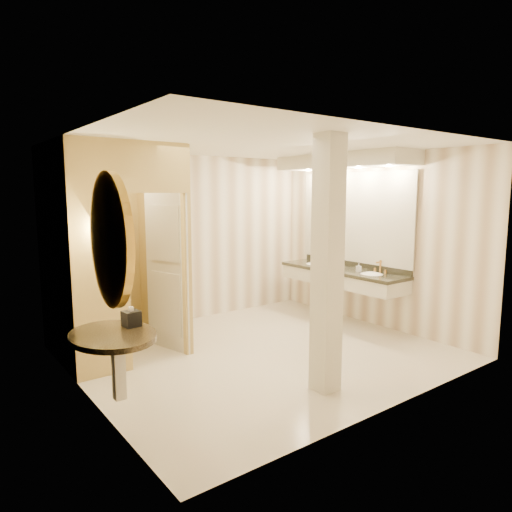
{
  "coord_description": "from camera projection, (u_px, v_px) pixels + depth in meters",
  "views": [
    {
      "loc": [
        -3.55,
        -4.6,
        2.12
      ],
      "look_at": [
        0.05,
        0.2,
        1.27
      ],
      "focal_mm": 32.0,
      "sensor_mm": 36.0,
      "label": 1
    }
  ],
  "objects": [
    {
      "name": "wall_front",
      "position": [
        392.0,
        274.0,
        4.28
      ],
      "size": [
        4.5,
        0.02,
        2.7
      ],
      "primitive_type": "cube",
      "color": "white",
      "rests_on": "floor"
    },
    {
      "name": "toilet_closet",
      "position": [
        149.0,
        248.0,
        5.96
      ],
      "size": [
        1.5,
        1.55,
        2.7
      ],
      "color": "tan",
      "rests_on": "floor"
    },
    {
      "name": "soap_bottle_b",
      "position": [
        341.0,
        266.0,
        7.34
      ],
      "size": [
        0.11,
        0.11,
        0.11
      ],
      "primitive_type": "imported",
      "rotation": [
        0.0,
        0.0,
        0.28
      ],
      "color": "silver",
      "rests_on": "vanity"
    },
    {
      "name": "floor",
      "position": [
        262.0,
        352.0,
        6.05
      ],
      "size": [
        4.5,
        4.5,
        0.0
      ],
      "primitive_type": "plane",
      "color": "beige",
      "rests_on": "ground"
    },
    {
      "name": "soap_bottle_c",
      "position": [
        326.0,
        261.0,
        7.58
      ],
      "size": [
        0.09,
        0.09,
        0.2
      ],
      "primitive_type": "imported",
      "rotation": [
        0.0,
        0.0,
        0.24
      ],
      "color": "#C6B28C",
      "rests_on": "vanity"
    },
    {
      "name": "wall_left",
      "position": [
        83.0,
        269.0,
        4.52
      ],
      "size": [
        0.02,
        4.0,
        2.7
      ],
      "primitive_type": "cube",
      "color": "white",
      "rests_on": "floor"
    },
    {
      "name": "console_shelf",
      "position": [
        112.0,
        282.0,
        3.98
      ],
      "size": [
        0.92,
        0.92,
        1.91
      ],
      "color": "black",
      "rests_on": "floor"
    },
    {
      "name": "ceiling",
      "position": [
        262.0,
        144.0,
        5.67
      ],
      "size": [
        4.5,
        4.5,
        0.0
      ],
      "primitive_type": "plane",
      "rotation": [
        3.14,
        0.0,
        0.0
      ],
      "color": "white",
      "rests_on": "wall_back"
    },
    {
      "name": "pillar",
      "position": [
        327.0,
        266.0,
        4.74
      ],
      "size": [
        0.25,
        0.25,
        2.7
      ],
      "primitive_type": "cube",
      "color": "beige",
      "rests_on": "floor"
    },
    {
      "name": "wall_sconce",
      "position": [
        100.0,
        227.0,
        5.0
      ],
      "size": [
        0.14,
        0.14,
        0.42
      ],
      "color": "#C48C3F",
      "rests_on": "toilet_closet"
    },
    {
      "name": "vanity",
      "position": [
        344.0,
        222.0,
        7.32
      ],
      "size": [
        0.75,
        2.43,
        2.09
      ],
      "color": "beige",
      "rests_on": "floor"
    },
    {
      "name": "tissue_box",
      "position": [
        131.0,
        319.0,
        4.23
      ],
      "size": [
        0.16,
        0.16,
        0.14
      ],
      "primitive_type": "cube",
      "rotation": [
        0.0,
        0.0,
        0.08
      ],
      "color": "black",
      "rests_on": "console_shelf"
    },
    {
      "name": "wall_right",
      "position": [
        375.0,
        240.0,
        7.2
      ],
      "size": [
        0.02,
        4.0,
        2.7
      ],
      "primitive_type": "cube",
      "color": "white",
      "rests_on": "floor"
    },
    {
      "name": "wall_back",
      "position": [
        187.0,
        239.0,
        7.44
      ],
      "size": [
        4.5,
        0.02,
        2.7
      ],
      "primitive_type": "cube",
      "color": "white",
      "rests_on": "floor"
    },
    {
      "name": "soap_bottle_a",
      "position": [
        359.0,
        267.0,
        7.1
      ],
      "size": [
        0.07,
        0.07,
        0.14
      ],
      "primitive_type": "imported",
      "rotation": [
        0.0,
        0.0,
        -0.18
      ],
      "color": "beige",
      "rests_on": "vanity"
    },
    {
      "name": "toilet",
      "position": [
        101.0,
        318.0,
        6.44
      ],
      "size": [
        0.48,
        0.71,
        0.67
      ],
      "primitive_type": "imported",
      "rotation": [
        0.0,
        0.0,
        3.3
      ],
      "color": "white",
      "rests_on": "floor"
    }
  ]
}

